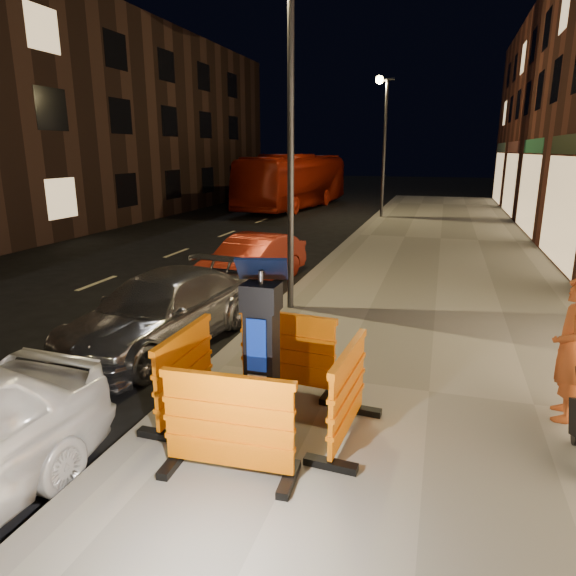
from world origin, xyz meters
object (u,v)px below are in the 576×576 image
(car_red, at_px, (254,283))
(parking_kiosk, at_px, (262,349))
(barrier_front, at_px, (228,426))
(car_silver, at_px, (163,345))
(man, at_px, (571,349))
(barrier_bldgside, at_px, (347,394))
(barrier_kerbside, at_px, (185,373))
(barrier_back, at_px, (287,352))
(bus_doubledecker, at_px, (295,208))

(car_red, bearing_deg, parking_kiosk, -58.97)
(parking_kiosk, distance_m, barrier_front, 1.03)
(car_silver, height_order, car_red, car_silver)
(parking_kiosk, distance_m, man, 3.47)
(barrier_bldgside, height_order, car_silver, barrier_bldgside)
(barrier_front, distance_m, man, 3.91)
(car_silver, bearing_deg, barrier_kerbside, -45.45)
(barrier_front, xyz_separation_m, barrier_kerbside, (-0.95, 0.95, 0.00))
(parking_kiosk, distance_m, car_silver, 3.52)
(barrier_back, xyz_separation_m, car_red, (-2.55, 5.58, -0.66))
(barrier_kerbside, bearing_deg, man, -74.12)
(barrier_back, height_order, car_red, barrier_back)
(barrier_bldgside, distance_m, car_silver, 4.18)
(barrier_front, height_order, barrier_bldgside, same)
(bus_doubledecker, xyz_separation_m, man, (9.49, -21.83, 0.99))
(car_silver, bearing_deg, bus_doubledecker, 108.48)
(barrier_bldgside, distance_m, bus_doubledecker, 24.11)
(man, bearing_deg, parking_kiosk, -64.43)
(barrier_kerbside, distance_m, barrier_bldgside, 1.90)
(barrier_back, height_order, man, man)
(man, bearing_deg, bus_doubledecker, -150.76)
(parking_kiosk, xyz_separation_m, bus_doubledecker, (-6.22, 23.00, -1.07))
(bus_doubledecker, bearing_deg, car_red, -71.19)
(parking_kiosk, height_order, barrier_kerbside, parking_kiosk)
(parking_kiosk, xyz_separation_m, barrier_back, (0.00, 0.95, -0.41))
(parking_kiosk, relative_size, man, 1.10)
(car_red, bearing_deg, bus_doubledecker, 112.27)
(barrier_front, bearing_deg, barrier_back, 87.28)
(man, bearing_deg, barrier_bldgside, -57.31)
(barrier_front, bearing_deg, barrier_kerbside, 132.28)
(barrier_kerbside, height_order, car_silver, barrier_kerbside)
(barrier_back, relative_size, bus_doubledecker, 0.12)
(barrier_bldgside, height_order, man, man)
(parking_kiosk, bearing_deg, man, 22.10)
(car_silver, bearing_deg, parking_kiosk, -32.23)
(barrier_back, distance_m, car_red, 6.17)
(barrier_front, distance_m, barrier_bldgside, 1.34)
(parking_kiosk, xyz_separation_m, barrier_kerbside, (-0.95, 0.00, -0.41))
(car_silver, xyz_separation_m, man, (5.81, -1.01, 0.99))
(barrier_back, distance_m, car_silver, 2.91)
(barrier_bldgside, relative_size, car_silver, 0.32)
(barrier_kerbside, relative_size, bus_doubledecker, 0.12)
(barrier_bldgside, xyz_separation_m, car_silver, (-3.49, 2.19, -0.66))
(barrier_front, height_order, barrier_back, same)
(barrier_back, xyz_separation_m, car_silver, (-2.54, 1.24, -0.66))
(car_red, xyz_separation_m, bus_doubledecker, (-3.67, 16.47, 0.00))
(car_red, xyz_separation_m, man, (5.81, -5.35, 0.99))
(barrier_front, relative_size, bus_doubledecker, 0.12)
(barrier_front, height_order, man, man)
(barrier_bldgside, xyz_separation_m, bus_doubledecker, (-7.17, 23.00, -0.66))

